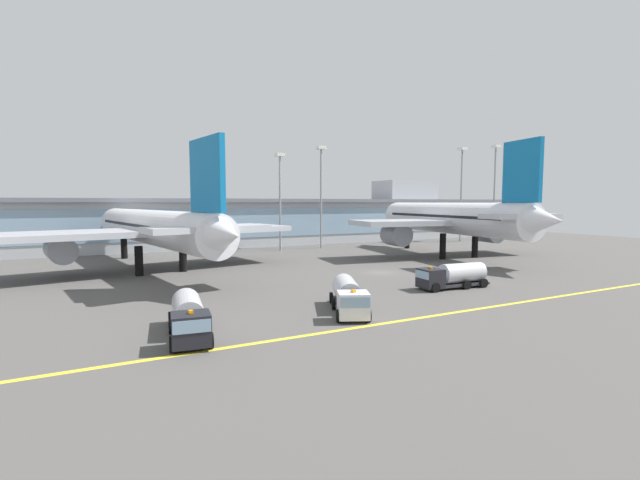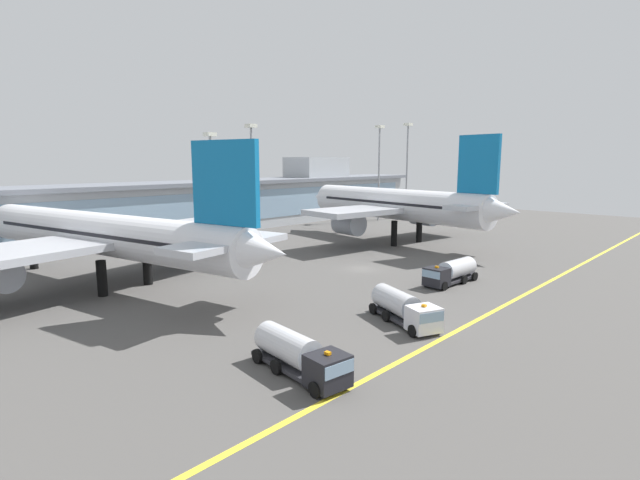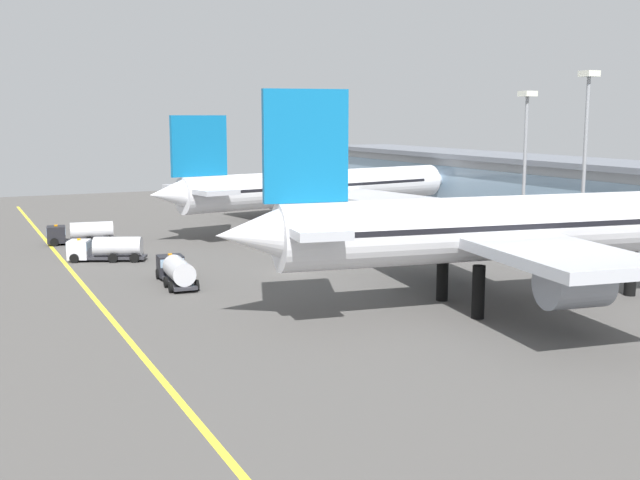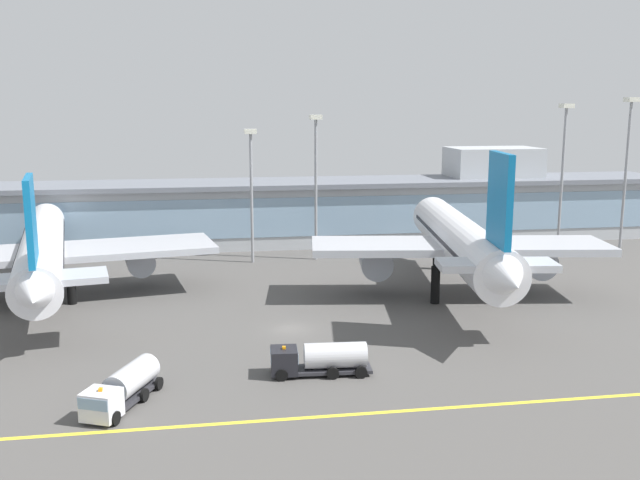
{
  "view_description": "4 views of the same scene",
  "coord_description": "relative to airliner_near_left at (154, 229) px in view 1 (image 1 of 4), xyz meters",
  "views": [
    {
      "loc": [
        -36.09,
        -51.28,
        10.12
      ],
      "look_at": [
        -5.58,
        8.08,
        4.32
      ],
      "focal_mm": 24.48,
      "sensor_mm": 36.0,
      "label": 1
    },
    {
      "loc": [
        -53.01,
        -41.36,
        15.19
      ],
      "look_at": [
        -2.92,
        5.44,
        3.9
      ],
      "focal_mm": 27.06,
      "sensor_mm": 36.0,
      "label": 2
    },
    {
      "loc": [
        78.47,
        -33.86,
        17.09
      ],
      "look_at": [
        0.07,
        3.46,
        3.35
      ],
      "focal_mm": 44.12,
      "sensor_mm": 36.0,
      "label": 3
    },
    {
      "loc": [
        -8.55,
        -72.68,
        23.88
      ],
      "look_at": [
        5.47,
        14.03,
        6.97
      ],
      "focal_mm": 39.76,
      "sensor_mm": 36.0,
      "label": 4
    }
  ],
  "objects": [
    {
      "name": "apron_light_mast_east",
      "position": [
        85.62,
        13.21,
        9.9
      ],
      "size": [
        1.8,
        1.8,
        24.9
      ],
      "color": "gray",
      "rests_on": "ground"
    },
    {
      "name": "apron_light_mast_west",
      "position": [
        75.97,
        15.26,
        9.37
      ],
      "size": [
        1.8,
        1.8,
        23.95
      ],
      "color": "gray",
      "rests_on": "ground"
    },
    {
      "name": "terminal_building",
      "position": [
        30.69,
        31.09,
        -0.38
      ],
      "size": [
        146.87,
        14.0,
        16.11
      ],
      "color": "#ADB2B7",
      "rests_on": "ground"
    },
    {
      "name": "apron_light_mast_centre",
      "position": [
        36.73,
        17.53,
        8.44
      ],
      "size": [
        1.8,
        1.8,
        22.27
      ],
      "color": "gray",
      "rests_on": "ground"
    },
    {
      "name": "taxiway_centreline_stripe",
      "position": [
        28.64,
        -38.65,
        -6.26
      ],
      "size": [
        161.14,
        0.5,
        0.01
      ],
      "primitive_type": "cube",
      "color": "yellow",
      "rests_on": "ground"
    },
    {
      "name": "ground_plane",
      "position": [
        28.64,
        -16.65,
        -6.26
      ],
      "size": [
        201.42,
        201.42,
        0.0
      ],
      "primitive_type": "plane",
      "color": "#514F4C"
    },
    {
      "name": "apron_light_mast_far_east",
      "position": [
        26.82,
        16.95,
        7.29
      ],
      "size": [
        1.8,
        1.8,
        20.23
      ],
      "color": "gray",
      "rests_on": "ground"
    },
    {
      "name": "fuel_tanker_truck",
      "position": [
        29.44,
        -29.91,
        -4.75
      ],
      "size": [
        9.19,
        3.44,
        2.9
      ],
      "rotation": [
        0.0,
        0.0,
        3.07
      ],
      "color": "black",
      "rests_on": "ground"
    },
    {
      "name": "baggage_tug_near",
      "position": [
        -1.54,
        -34.83,
        -4.75
      ],
      "size": [
        3.94,
        9.29,
        2.9
      ],
      "rotation": [
        0.0,
        0.0,
        4.58
      ],
      "color": "black",
      "rests_on": "ground"
    },
    {
      "name": "airliner_near_right",
      "position": [
        51.05,
        -6.97,
        0.78
      ],
      "size": [
        37.73,
        49.3,
        19.24
      ],
      "rotation": [
        0.0,
        0.0,
        1.43
      ],
      "color": "black",
      "rests_on": "ground"
    },
    {
      "name": "service_truck_far",
      "position": [
        12.91,
        -34.13,
        -4.75
      ],
      "size": [
        5.93,
        9.25,
        2.9
      ],
      "rotation": [
        0.0,
        0.0,
        4.3
      ],
      "color": "black",
      "rests_on": "ground"
    },
    {
      "name": "airliner_near_left",
      "position": [
        0.0,
        0.0,
        0.0
      ],
      "size": [
        43.13,
        54.12,
        17.17
      ],
      "rotation": [
        0.0,
        0.0,
        1.75
      ],
      "color": "black",
      "rests_on": "ground"
    }
  ]
}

